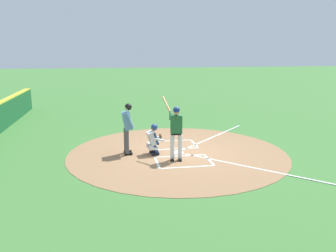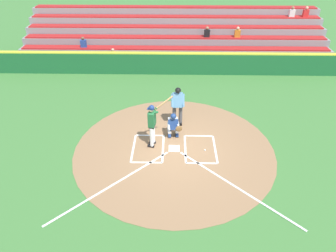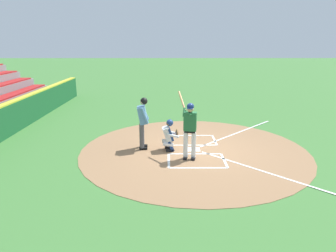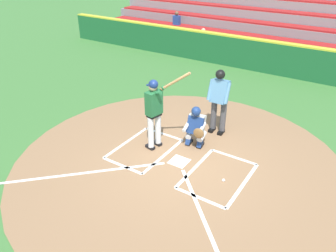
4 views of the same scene
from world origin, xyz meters
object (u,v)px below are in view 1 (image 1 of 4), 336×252
(batter, at_px, (176,129))
(plate_umpire, at_px, (127,125))
(baseball, at_px, (174,143))
(catcher, at_px, (154,138))

(batter, bearing_deg, plate_umpire, -122.34)
(batter, relative_size, baseball, 28.76)
(catcher, xyz_separation_m, baseball, (-1.27, 0.99, -0.55))
(plate_umpire, height_order, baseball, plate_umpire)
(batter, distance_m, baseball, 2.38)
(catcher, height_order, plate_umpire, plate_umpire)
(batter, xyz_separation_m, catcher, (-0.83, -0.65, -0.51))
(plate_umpire, relative_size, baseball, 25.20)
(catcher, xyz_separation_m, plate_umpire, (-0.17, -0.94, 0.49))
(baseball, bearing_deg, plate_umpire, -60.33)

